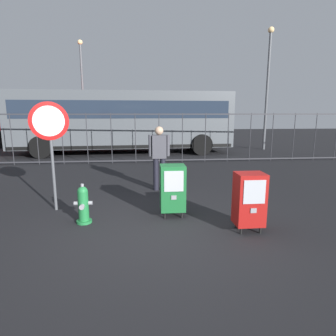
{
  "coord_description": "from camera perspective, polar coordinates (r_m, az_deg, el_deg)",
  "views": [
    {
      "loc": [
        -0.23,
        -4.49,
        2.02
      ],
      "look_at": [
        0.3,
        1.2,
        0.9
      ],
      "focal_mm": 30.45,
      "sensor_mm": 36.0,
      "label": 1
    }
  ],
  "objects": [
    {
      "name": "newspaper_box_secondary",
      "position": [
        5.58,
        0.94,
        -3.99
      ],
      "size": [
        0.48,
        0.42,
        1.02
      ],
      "color": "black",
      "rests_on": "ground_plane"
    },
    {
      "name": "fence_barrier",
      "position": [
        11.51,
        -4.17,
        6.04
      ],
      "size": [
        18.03,
        0.04,
        2.0
      ],
      "color": "#2D2D33",
      "rests_on": "ground_plane"
    },
    {
      "name": "bus_near",
      "position": [
        14.49,
        -8.83,
        9.71
      ],
      "size": [
        10.61,
        3.18,
        3.0
      ],
      "rotation": [
        0.0,
        0.0,
        0.05
      ],
      "color": "#4C5156",
      "rests_on": "ground_plane"
    },
    {
      "name": "newspaper_box_primary",
      "position": [
        5.07,
        15.96,
        -5.98
      ],
      "size": [
        0.48,
        0.42,
        1.02
      ],
      "color": "black",
      "rests_on": "ground_plane"
    },
    {
      "name": "bus_far",
      "position": [
        19.22,
        -19.1,
        9.54
      ],
      "size": [
        10.7,
        3.64,
        3.0
      ],
      "rotation": [
        0.0,
        0.0,
        0.1
      ],
      "color": "red",
      "rests_on": "ground_plane"
    },
    {
      "name": "fire_hydrant",
      "position": [
        5.5,
        -16.6,
        -7.05
      ],
      "size": [
        0.33,
        0.32,
        0.75
      ],
      "color": "#1E7238",
      "rests_on": "ground_plane"
    },
    {
      "name": "stop_sign",
      "position": [
        6.2,
        -22.53,
        6.37
      ],
      "size": [
        0.71,
        0.31,
        2.23
      ],
      "color": "#4C4F54",
      "rests_on": "ground_plane"
    },
    {
      "name": "street_light_near_right",
      "position": [
        16.73,
        19.36,
        16.33
      ],
      "size": [
        0.32,
        0.32,
        6.36
      ],
      "color": "#4C4F54",
      "rests_on": "ground_plane"
    },
    {
      "name": "ground_plane",
      "position": [
        4.93,
        -2.24,
        -13.11
      ],
      "size": [
        60.0,
        60.0,
        0.0
      ],
      "primitive_type": "plane",
      "color": "black"
    },
    {
      "name": "street_light_near_left",
      "position": [
        20.01,
        -16.77,
        15.76
      ],
      "size": [
        0.32,
        0.32,
        6.53
      ],
      "color": "#4C4F54",
      "rests_on": "ground_plane"
    },
    {
      "name": "pedestrian",
      "position": [
        7.38,
        -1.77,
        2.72
      ],
      "size": [
        0.55,
        0.22,
        1.67
      ],
      "color": "black",
      "rests_on": "ground_plane"
    }
  ]
}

